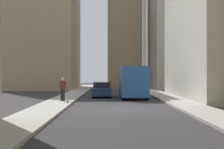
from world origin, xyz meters
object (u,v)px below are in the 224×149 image
at_px(delivery_truck, 133,82).
at_px(pedestrian, 63,88).
at_px(sedan_navy, 102,90).
at_px(discarded_bottle, 68,102).

distance_m(delivery_truck, pedestrian, 7.38).
bearing_deg(pedestrian, sedan_navy, -23.75).
xyz_separation_m(delivery_truck, discarded_bottle, (-6.86, 5.02, -1.21)).
bearing_deg(discarded_bottle, sedan_navy, -14.39).
bearing_deg(pedestrian, delivery_truck, -50.18).
bearing_deg(sedan_navy, delivery_truck, -122.52).
distance_m(sedan_navy, discarded_bottle, 8.93).
xyz_separation_m(sedan_navy, discarded_bottle, (-8.64, 2.22, -0.42)).
relative_size(sedan_navy, pedestrian, 2.44).
bearing_deg(delivery_truck, sedan_navy, 57.48).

